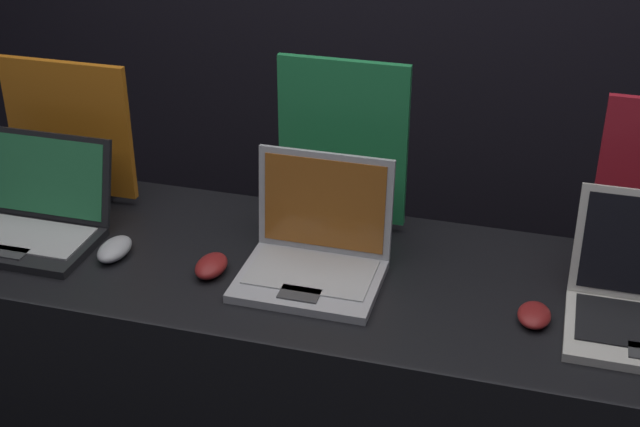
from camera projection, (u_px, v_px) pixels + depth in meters
The scene contains 8 objects.
display_counter at pixel (315, 414), 2.32m from camera, with size 1.92×0.63×0.89m.
laptop_front at pixel (33, 216), 2.21m from camera, with size 0.35×0.29×0.24m.
mouse_front at pixel (115, 249), 2.14m from camera, with size 0.07×0.12×0.04m.
promo_stand_front at pixel (70, 136), 2.34m from camera, with size 0.35×0.07×0.39m.
laptop_middle at pixel (315, 250), 2.06m from camera, with size 0.32×0.28×0.27m.
mouse_middle at pixel (211, 266), 2.08m from camera, with size 0.07×0.11×0.04m.
promo_stand_middle at pixel (342, 149), 2.19m from camera, with size 0.32×0.07×0.44m.
mouse_back at pixel (534, 315), 1.91m from camera, with size 0.07×0.10×0.03m.
Camera 1 is at (0.50, -1.40, 2.01)m, focal length 50.00 mm.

